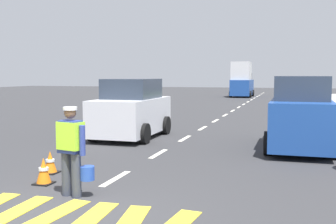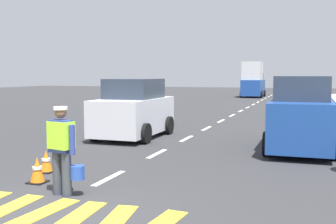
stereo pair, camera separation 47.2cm
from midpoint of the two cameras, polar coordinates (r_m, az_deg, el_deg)
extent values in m
plane|color=#333335|center=(26.84, 8.38, 0.21)|extent=(96.00, 96.00, 0.00)
cube|color=yellow|center=(7.54, -22.04, -12.64)|extent=(0.41, 1.91, 0.01)
cube|color=yellow|center=(7.16, -17.76, -13.47)|extent=(0.51, 1.92, 0.01)
cube|color=yellow|center=(6.82, -12.99, -14.31)|extent=(0.48, 1.92, 0.01)
cube|color=silver|center=(9.31, -8.59, -8.95)|extent=(0.14, 1.40, 0.01)
cube|color=silver|center=(12.03, -2.44, -5.70)|extent=(0.14, 1.40, 0.01)
cube|color=silver|center=(14.85, 1.38, -3.63)|extent=(0.14, 1.40, 0.01)
cube|color=silver|center=(17.74, 3.96, -2.21)|extent=(0.14, 1.40, 0.01)
cube|color=silver|center=(20.65, 5.81, -1.20)|extent=(0.14, 1.40, 0.01)
cube|color=silver|center=(23.59, 7.20, -0.43)|extent=(0.14, 1.40, 0.01)
cube|color=silver|center=(26.54, 8.28, 0.17)|extent=(0.14, 1.40, 0.01)
cube|color=silver|center=(29.50, 9.15, 0.65)|extent=(0.14, 1.40, 0.01)
cube|color=silver|center=(32.47, 9.85, 1.04)|extent=(0.14, 1.40, 0.01)
cube|color=silver|center=(35.44, 10.44, 1.36)|extent=(0.14, 1.40, 0.01)
cube|color=silver|center=(38.42, 10.94, 1.63)|extent=(0.14, 1.40, 0.01)
cube|color=silver|center=(41.40, 11.36, 1.87)|extent=(0.14, 1.40, 0.01)
cube|color=silver|center=(44.38, 11.73, 2.07)|extent=(0.14, 1.40, 0.01)
cube|color=silver|center=(47.37, 12.06, 2.25)|extent=(0.14, 1.40, 0.01)
cube|color=silver|center=(50.36, 12.34, 2.41)|extent=(0.14, 1.40, 0.01)
cube|color=silver|center=(53.35, 12.59, 2.54)|extent=(0.14, 1.40, 0.01)
cylinder|color=#383D4C|center=(8.19, -15.25, -8.11)|extent=(0.18, 0.18, 0.82)
cylinder|color=#383D4C|center=(8.02, -14.03, -8.36)|extent=(0.18, 0.18, 0.82)
cube|color=navy|center=(7.97, -14.76, -3.26)|extent=(0.44, 0.33, 0.60)
cube|color=#A5EA33|center=(7.97, -14.76, -3.12)|extent=(0.51, 0.38, 0.51)
cylinder|color=navy|center=(8.18, -16.14, -3.44)|extent=(0.11, 0.11, 0.55)
cylinder|color=navy|center=(7.79, -13.28, -3.80)|extent=(0.11, 0.11, 0.55)
sphere|color=brown|center=(7.92, -14.83, -0.11)|extent=(0.22, 0.22, 0.22)
cylinder|color=silver|center=(7.92, -14.84, 0.47)|extent=(0.26, 0.26, 0.06)
cylinder|color=#2347B7|center=(7.96, -12.59, -8.13)|extent=(0.26, 0.26, 0.26)
cube|color=black|center=(10.16, -16.99, -7.87)|extent=(0.36, 0.36, 0.03)
cone|color=orange|center=(10.11, -17.03, -6.46)|extent=(0.30, 0.30, 0.48)
cylinder|color=white|center=(10.11, -17.03, -6.32)|extent=(0.20, 0.20, 0.06)
cube|color=black|center=(9.23, -17.94, -9.21)|extent=(0.36, 0.36, 0.03)
cone|color=orange|center=(9.16, -17.98, -7.53)|extent=(0.30, 0.30, 0.52)
cylinder|color=white|center=(9.16, -17.99, -7.37)|extent=(0.20, 0.20, 0.06)
cube|color=#1E4799|center=(43.46, 9.73, 3.30)|extent=(1.90, 4.60, 1.56)
cube|color=#2D3847|center=(44.24, 9.88, 4.80)|extent=(1.67, 1.61, 0.70)
cube|color=silver|center=(42.64, 9.63, 5.53)|extent=(1.80, 2.53, 1.80)
cylinder|color=black|center=(41.96, 10.79, 2.38)|extent=(0.22, 0.68, 0.68)
cylinder|color=black|center=(42.20, 8.17, 2.43)|extent=(0.22, 0.68, 0.68)
cylinder|color=black|center=(44.79, 11.17, 2.54)|extent=(0.22, 0.68, 0.68)
cylinder|color=black|center=(45.02, 8.71, 2.59)|extent=(0.22, 0.68, 0.68)
cube|color=#1E4799|center=(13.28, 16.62, -1.21)|extent=(1.71, 4.35, 1.34)
cube|color=#2D3847|center=(13.11, 16.73, 3.17)|extent=(1.50, 2.39, 0.70)
cylinder|color=black|center=(14.71, 13.19, -2.53)|extent=(0.22, 0.68, 0.68)
cylinder|color=black|center=(14.71, 20.00, -2.70)|extent=(0.22, 0.68, 0.68)
cylinder|color=black|center=(12.04, 12.37, -4.18)|extent=(0.22, 0.68, 0.68)
cylinder|color=black|center=(12.04, 20.70, -4.39)|extent=(0.22, 0.68, 0.68)
cube|color=silver|center=(15.11, -5.90, -0.49)|extent=(1.82, 3.81, 1.23)
cube|color=#2D3847|center=(15.13, -5.80, 3.18)|extent=(1.60, 2.10, 0.70)
cylinder|color=black|center=(13.73, -4.20, -2.94)|extent=(0.22, 0.68, 0.68)
cylinder|color=black|center=(14.50, -11.09, -2.60)|extent=(0.22, 0.68, 0.68)
cylinder|color=black|center=(15.94, -1.15, -1.81)|extent=(0.22, 0.68, 0.68)
cylinder|color=black|center=(16.60, -7.28, -1.58)|extent=(0.22, 0.68, 0.68)
camera|label=1|loc=(0.24, -91.04, -0.09)|focal=44.85mm
camera|label=2|loc=(0.24, 88.96, 0.09)|focal=44.85mm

